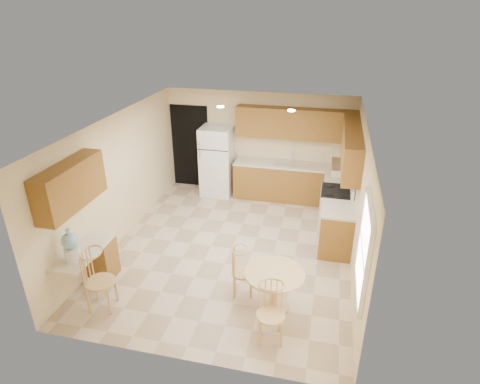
% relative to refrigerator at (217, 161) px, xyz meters
% --- Properties ---
extents(floor, '(5.50, 5.50, 0.00)m').
position_rel_refrigerator_xyz_m(floor, '(0.95, -2.40, -0.85)').
color(floor, '#CBB293').
rests_on(floor, ground).
extents(ceiling, '(4.50, 5.50, 0.02)m').
position_rel_refrigerator_xyz_m(ceiling, '(0.95, -2.40, 1.65)').
color(ceiling, white).
rests_on(ceiling, wall_back).
extents(wall_back, '(4.50, 0.02, 2.50)m').
position_rel_refrigerator_xyz_m(wall_back, '(0.95, 0.35, 0.40)').
color(wall_back, beige).
rests_on(wall_back, floor).
extents(wall_front, '(4.50, 0.02, 2.50)m').
position_rel_refrigerator_xyz_m(wall_front, '(0.95, -5.15, 0.40)').
color(wall_front, beige).
rests_on(wall_front, floor).
extents(wall_left, '(0.02, 5.50, 2.50)m').
position_rel_refrigerator_xyz_m(wall_left, '(-1.30, -2.40, 0.40)').
color(wall_left, beige).
rests_on(wall_left, floor).
extents(wall_right, '(0.02, 5.50, 2.50)m').
position_rel_refrigerator_xyz_m(wall_right, '(3.20, -2.40, 0.40)').
color(wall_right, beige).
rests_on(wall_right, floor).
extents(doorway, '(0.90, 0.02, 2.10)m').
position_rel_refrigerator_xyz_m(doorway, '(-0.80, 0.34, 0.20)').
color(doorway, black).
rests_on(doorway, floor).
extents(base_cab_back, '(2.75, 0.60, 0.87)m').
position_rel_refrigerator_xyz_m(base_cab_back, '(1.83, 0.05, -0.41)').
color(base_cab_back, olive).
rests_on(base_cab_back, floor).
extents(counter_back, '(2.75, 0.63, 0.04)m').
position_rel_refrigerator_xyz_m(counter_back, '(1.83, 0.05, 0.04)').
color(counter_back, beige).
rests_on(counter_back, base_cab_back).
extents(base_cab_right_a, '(0.60, 0.59, 0.87)m').
position_rel_refrigerator_xyz_m(base_cab_right_a, '(2.90, -0.54, -0.41)').
color(base_cab_right_a, olive).
rests_on(base_cab_right_a, floor).
extents(counter_right_a, '(0.63, 0.59, 0.04)m').
position_rel_refrigerator_xyz_m(counter_right_a, '(2.90, -0.54, 0.04)').
color(counter_right_a, beige).
rests_on(counter_right_a, base_cab_right_a).
extents(base_cab_right_b, '(0.60, 0.80, 0.87)m').
position_rel_refrigerator_xyz_m(base_cab_right_b, '(2.90, -2.00, -0.41)').
color(base_cab_right_b, olive).
rests_on(base_cab_right_b, floor).
extents(counter_right_b, '(0.63, 0.80, 0.04)m').
position_rel_refrigerator_xyz_m(counter_right_b, '(2.90, -2.00, 0.04)').
color(counter_right_b, beige).
rests_on(counter_right_b, base_cab_right_b).
extents(upper_cab_back, '(2.75, 0.33, 0.70)m').
position_rel_refrigerator_xyz_m(upper_cab_back, '(1.83, 0.19, 1.00)').
color(upper_cab_back, olive).
rests_on(upper_cab_back, wall_back).
extents(upper_cab_right, '(0.33, 2.42, 0.70)m').
position_rel_refrigerator_xyz_m(upper_cab_right, '(3.04, -1.19, 1.00)').
color(upper_cab_right, olive).
rests_on(upper_cab_right, wall_right).
extents(upper_cab_left, '(0.33, 1.40, 0.70)m').
position_rel_refrigerator_xyz_m(upper_cab_left, '(-1.13, -4.00, 1.00)').
color(upper_cab_left, olive).
rests_on(upper_cab_left, wall_left).
extents(sink, '(0.78, 0.44, 0.01)m').
position_rel_refrigerator_xyz_m(sink, '(1.80, 0.05, 0.06)').
color(sink, silver).
rests_on(sink, counter_back).
extents(range_hood, '(0.50, 0.76, 0.14)m').
position_rel_refrigerator_xyz_m(range_hood, '(2.95, -1.22, 0.57)').
color(range_hood, silver).
rests_on(range_hood, upper_cab_right).
extents(desk_pedestal, '(0.48, 0.42, 0.72)m').
position_rel_refrigerator_xyz_m(desk_pedestal, '(-1.05, -3.72, -0.49)').
color(desk_pedestal, olive).
rests_on(desk_pedestal, floor).
extents(desk_top, '(0.50, 1.20, 0.04)m').
position_rel_refrigerator_xyz_m(desk_top, '(-1.05, -4.10, -0.10)').
color(desk_top, beige).
rests_on(desk_top, desk_pedestal).
extents(window, '(0.06, 1.12, 1.30)m').
position_rel_refrigerator_xyz_m(window, '(3.18, -4.25, 0.65)').
color(window, white).
rests_on(window, wall_right).
extents(can_light_a, '(0.14, 0.14, 0.02)m').
position_rel_refrigerator_xyz_m(can_light_a, '(0.45, -1.20, 1.64)').
color(can_light_a, white).
rests_on(can_light_a, ceiling).
extents(can_light_b, '(0.14, 0.14, 0.02)m').
position_rel_refrigerator_xyz_m(can_light_b, '(1.85, -1.20, 1.64)').
color(can_light_b, white).
rests_on(can_light_b, ceiling).
extents(refrigerator, '(0.75, 0.73, 1.70)m').
position_rel_refrigerator_xyz_m(refrigerator, '(0.00, 0.00, 0.00)').
color(refrigerator, white).
rests_on(refrigerator, floor).
extents(stove, '(0.65, 0.76, 1.09)m').
position_rel_refrigerator_xyz_m(stove, '(2.88, -1.22, -0.38)').
color(stove, white).
rests_on(stove, floor).
extents(dining_table, '(0.92, 0.92, 0.68)m').
position_rel_refrigerator_xyz_m(dining_table, '(2.00, -3.88, -0.40)').
color(dining_table, tan).
rests_on(dining_table, floor).
extents(chair_table_a, '(0.38, 0.49, 0.85)m').
position_rel_refrigerator_xyz_m(chair_table_a, '(1.45, -3.71, -0.33)').
color(chair_table_a, tan).
rests_on(chair_table_a, floor).
extents(chair_table_b, '(0.41, 0.42, 0.92)m').
position_rel_refrigerator_xyz_m(chair_table_b, '(2.05, -4.61, -0.29)').
color(chair_table_b, tan).
rests_on(chair_table_b, floor).
extents(chair_desk, '(0.45, 0.58, 1.02)m').
position_rel_refrigerator_xyz_m(chair_desk, '(-0.60, -4.55, -0.23)').
color(chair_desk, tan).
rests_on(chair_desk, floor).
extents(water_crock, '(0.26, 0.26, 0.54)m').
position_rel_refrigerator_xyz_m(water_crock, '(-1.05, -4.36, 0.17)').
color(water_crock, white).
rests_on(water_crock, desk_top).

